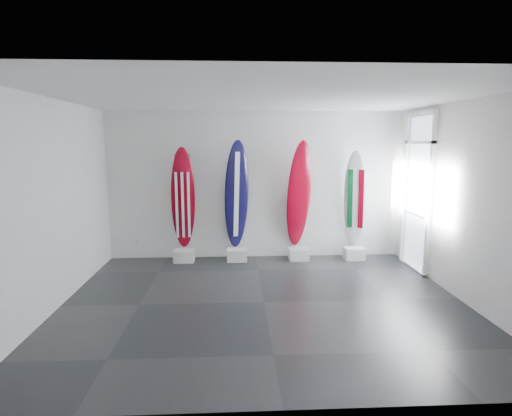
{
  "coord_description": "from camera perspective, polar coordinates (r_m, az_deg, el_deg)",
  "views": [
    {
      "loc": [
        -0.41,
        -5.79,
        2.38
      ],
      "look_at": [
        -0.05,
        1.4,
        1.21
      ],
      "focal_mm": 28.5,
      "sensor_mm": 36.0,
      "label": 1
    }
  ],
  "objects": [
    {
      "name": "wall_left",
      "position": [
        6.4,
        -26.71,
        0.33
      ],
      "size": [
        0.0,
        5.0,
        5.0
      ],
      "primitive_type": "plane",
      "rotation": [
        1.57,
        0.0,
        1.57
      ],
      "color": "white",
      "rests_on": "ground"
    },
    {
      "name": "display_block_swiss",
      "position": [
        8.38,
        6.01,
        -6.47
      ],
      "size": [
        0.4,
        0.3,
        0.24
      ],
      "primitive_type": "cube",
      "color": "white",
      "rests_on": "floor"
    },
    {
      "name": "wall_front",
      "position": [
        3.43,
        4.13,
        -5.67
      ],
      "size": [
        6.0,
        0.0,
        6.0
      ],
      "primitive_type": "plane",
      "rotation": [
        -1.57,
        0.0,
        0.0
      ],
      "color": "white",
      "rests_on": "ground"
    },
    {
      "name": "display_block_navy",
      "position": [
        8.28,
        -2.67,
        -6.62
      ],
      "size": [
        0.4,
        0.3,
        0.24
      ],
      "primitive_type": "cube",
      "color": "white",
      "rests_on": "floor"
    },
    {
      "name": "glass_door",
      "position": [
        8.14,
        21.7,
        1.83
      ],
      "size": [
        0.12,
        1.16,
        2.85
      ],
      "primitive_type": null,
      "color": "white",
      "rests_on": "floor"
    },
    {
      "name": "surfboard_usa",
      "position": [
        8.21,
        -10.2,
        1.29
      ],
      "size": [
        0.51,
        0.44,
        2.07
      ],
      "primitive_type": "ellipsoid",
      "rotation": [
        0.15,
        0.0,
        0.12
      ],
      "color": "maroon",
      "rests_on": "display_block_usa"
    },
    {
      "name": "balcony",
      "position": [
        8.92,
        29.15,
        -4.13
      ],
      "size": [
        2.8,
        2.2,
        1.2
      ],
      "primitive_type": null,
      "color": "slate",
      "rests_on": "ground"
    },
    {
      "name": "wall_back",
      "position": [
        8.35,
        -0.05,
        3.17
      ],
      "size": [
        6.0,
        0.0,
        6.0
      ],
      "primitive_type": "plane",
      "rotation": [
        1.57,
        0.0,
        0.0
      ],
      "color": "white",
      "rests_on": "ground"
    },
    {
      "name": "display_block_usa",
      "position": [
        8.35,
        -10.07,
        -6.63
      ],
      "size": [
        0.4,
        0.3,
        0.24
      ],
      "primitive_type": "cube",
      "color": "white",
      "rests_on": "floor"
    },
    {
      "name": "floor",
      "position": [
        6.27,
        1.12,
        -13.08
      ],
      "size": [
        6.0,
        6.0,
        0.0
      ],
      "primitive_type": "plane",
      "color": "black",
      "rests_on": "ground"
    },
    {
      "name": "surfboard_swiss",
      "position": [
        8.24,
        6.05,
        1.86
      ],
      "size": [
        0.59,
        0.56,
        2.2
      ],
      "primitive_type": "ellipsoid",
      "rotation": [
        0.17,
        0.0,
        0.23
      ],
      "color": "maroon",
      "rests_on": "display_block_swiss"
    },
    {
      "name": "surfboard_italy",
      "position": [
        8.5,
        13.7,
        1.2
      ],
      "size": [
        0.55,
        0.49,
        1.99
      ],
      "primitive_type": "ellipsoid",
      "rotation": [
        0.13,
        0.0,
        -0.38
      ],
      "color": "white",
      "rests_on": "display_block_italy"
    },
    {
      "name": "surfboard_navy",
      "position": [
        8.14,
        -2.74,
        1.83
      ],
      "size": [
        0.56,
        0.43,
        2.2
      ],
      "primitive_type": "ellipsoid",
      "rotation": [
        0.1,
        0.0,
        0.31
      ],
      "color": "black",
      "rests_on": "display_block_navy"
    },
    {
      "name": "ceiling",
      "position": [
        5.84,
        1.21,
        15.32
      ],
      "size": [
        6.0,
        6.0,
        0.0
      ],
      "primitive_type": "plane",
      "rotation": [
        3.14,
        0.0,
        0.0
      ],
      "color": "white",
      "rests_on": "wall_back"
    },
    {
      "name": "display_block_italy",
      "position": [
        8.63,
        13.6,
        -6.22
      ],
      "size": [
        0.4,
        0.3,
        0.24
      ],
      "primitive_type": "cube",
      "color": "white",
      "rests_on": "floor"
    },
    {
      "name": "wall_right",
      "position": [
        6.78,
        27.37,
        0.73
      ],
      "size": [
        0.0,
        5.0,
        5.0
      ],
      "primitive_type": "plane",
      "rotation": [
        1.57,
        0.0,
        -1.57
      ],
      "color": "white",
      "rests_on": "ground"
    },
    {
      "name": "wall_outlet",
      "position": [
        8.75,
        -16.33,
        -4.56
      ],
      "size": [
        0.09,
        0.02,
        0.13
      ],
      "primitive_type": "cube",
      "color": "silver",
      "rests_on": "wall_back"
    }
  ]
}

